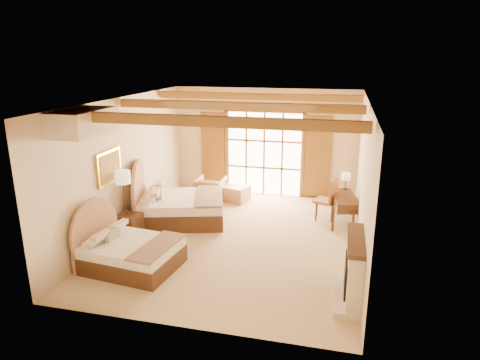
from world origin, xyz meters
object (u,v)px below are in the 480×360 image
(bed_near, at_px, (125,250))
(desk, at_px, (344,208))
(bed_far, at_px, (175,205))
(armchair, at_px, (211,189))
(nightstand, at_px, (130,226))

(bed_near, bearing_deg, desk, 45.98)
(bed_far, relative_size, desk, 1.85)
(armchair, height_order, desk, armchair)
(nightstand, height_order, armchair, armchair)
(bed_far, bearing_deg, bed_near, -106.90)
(nightstand, height_order, desk, desk)
(bed_near, relative_size, nightstand, 3.38)
(armchair, relative_size, desk, 0.57)
(bed_far, bearing_deg, nightstand, -131.68)
(bed_near, distance_m, armchair, 4.25)
(armchair, bearing_deg, bed_far, 75.51)
(desk, bearing_deg, armchair, 157.46)
(nightstand, relative_size, armchair, 0.73)
(bed_far, distance_m, nightstand, 1.42)
(bed_far, height_order, desk, bed_far)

